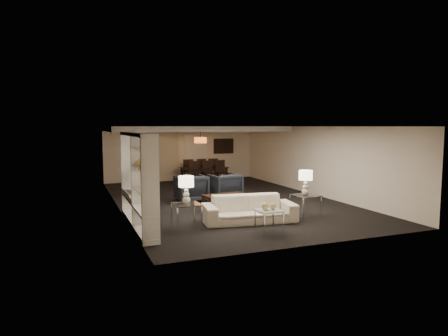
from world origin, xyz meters
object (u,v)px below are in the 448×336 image
armchair_right (225,186)px  marble_table (269,221)px  television (134,180)px  floor_lamp (139,165)px  pendant_light (200,140)px  chair_nr (222,172)px  side_table_left (186,216)px  floor_speaker (149,198)px  side_table_right (305,206)px  vase_blue (145,188)px  table_lamp_right (306,183)px  armchair_left (191,188)px  chair_fm (200,170)px  dining_table (204,175)px  chair_nm (209,173)px  table_lamp_left (186,190)px  chair_fl (187,170)px  sofa (249,209)px  vase_amber (139,162)px  chair_fr (212,169)px  coffee_table (227,203)px  chair_nl (196,173)px

armchair_right → marble_table: (-0.60, -4.40, -0.17)m
television → floor_lamp: floor_lamp is taller
pendant_light → chair_nr: pendant_light is taller
side_table_left → floor_speaker: 1.64m
side_table_right → vase_blue: vase_blue is taller
table_lamp_right → floor_speaker: size_ratio=0.61×
pendant_light → armchair_left: (-1.43, -3.37, -1.47)m
pendant_light → table_lamp_right: 6.80m
floor_lamp → side_table_left: bearing=-91.6°
side_table_left → side_table_right: bearing=0.0°
chair_fm → dining_table: bearing=85.3°
armchair_left → floor_speaker: (-1.73, -1.80, 0.11)m
chair_nm → chair_nr: size_ratio=1.00×
table_lamp_left → marble_table: (1.70, -1.10, -0.68)m
side_table_left → chair_fl: chair_fl is taller
sofa → armchair_right: armchair_right is taller
armchair_left → table_lamp_right: size_ratio=1.44×
sofa → chair_nr: bearing=82.6°
side_table_right → vase_amber: bearing=177.0°
sofa → chair_fm: 8.12m
table_lamp_right → chair_nm: size_ratio=0.66×
pendant_light → chair_fr: size_ratio=0.50×
table_lamp_right → chair_nm: table_lamp_right is taller
coffee_table → floor_lamp: size_ratio=0.82×
coffee_table → dining_table: 5.90m
chair_nr → dining_table: bearing=125.4°
armchair_left → marble_table: (0.60, -4.40, -0.17)m
coffee_table → marble_table: bearing=-90.0°
chair_nr → television: bearing=-138.1°
chair_nl → table_lamp_left: bearing=-110.7°
sofa → side_table_left: (-1.70, 0.00, -0.04)m
chair_nm → floor_lamp: 3.17m
chair_nr → chair_fr: same height
vase_amber → chair_nm: 7.71m
chair_fl → floor_lamp: 2.14m
table_lamp_left → chair_fr: 8.77m
television → chair_fm: bearing=-31.1°
table_lamp_right → chair_nr: 6.74m
chair_fl → chair_fm: same height
pendant_light → armchair_left: pendant_light is taller
sofa → television: (-2.75, 1.42, 0.72)m
table_lamp_right → floor_lamp: floor_lamp is taller
side_table_right → chair_fm: bearing=93.4°
chair_nm → chair_fl: 1.43m
pendant_light → television: pendant_light is taller
vase_amber → dining_table: 8.29m
side_table_right → dining_table: (-0.47, 7.37, 0.04)m
side_table_left → dining_table: bearing=68.3°
side_table_left → chair_fm: bearing=70.0°
armchair_left → chair_nl: (1.23, 3.42, 0.07)m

